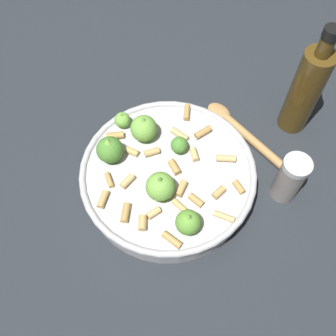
{
  "coord_description": "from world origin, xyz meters",
  "views": [
    {
      "loc": [
        -0.09,
        0.3,
        0.61
      ],
      "look_at": [
        0.0,
        0.0,
        0.06
      ],
      "focal_mm": 41.45,
      "sensor_mm": 36.0,
      "label": 1
    }
  ],
  "objects": [
    {
      "name": "ground_plane",
      "position": [
        0.0,
        0.0,
        0.0
      ],
      "size": [
        2.4,
        2.4,
        0.0
      ],
      "primitive_type": "plane",
      "color": "#23282D"
    },
    {
      "name": "cooking_pan",
      "position": [
        0.0,
        0.0,
        0.03
      ],
      "size": [
        0.3,
        0.3,
        0.1
      ],
      "color": "#B7B7BC",
      "rests_on": "ground"
    },
    {
      "name": "pepper_shaker",
      "position": [
        -0.2,
        -0.04,
        0.05
      ],
      "size": [
        0.05,
        0.05,
        0.1
      ],
      "color": "gray",
      "rests_on": "ground"
    },
    {
      "name": "olive_oil_bottle",
      "position": [
        -0.19,
        -0.2,
        0.09
      ],
      "size": [
        0.05,
        0.05,
        0.23
      ],
      "color": "#4C3814",
      "rests_on": "ground"
    },
    {
      "name": "wooden_spoon",
      "position": [
        -0.12,
        -0.14,
        0.01
      ],
      "size": [
        0.21,
        0.15,
        0.02
      ],
      "color": "#B2844C",
      "rests_on": "ground"
    }
  ]
}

